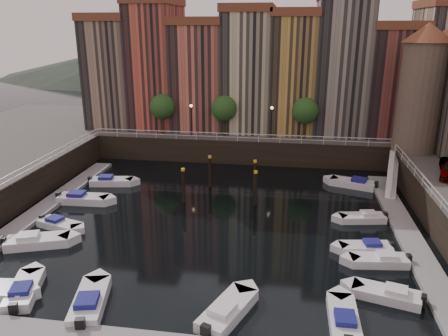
% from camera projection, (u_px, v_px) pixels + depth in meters
% --- Properties ---
extents(ground, '(200.00, 200.00, 0.00)m').
position_uv_depth(ground, '(216.00, 218.00, 39.23)').
color(ground, black).
rests_on(ground, ground).
extents(quay_far, '(80.00, 20.00, 3.00)m').
position_uv_depth(quay_far, '(246.00, 134.00, 63.19)').
color(quay_far, black).
rests_on(quay_far, ground).
extents(dock_left, '(2.00, 28.00, 0.35)m').
position_uv_depth(dock_left, '(42.00, 209.00, 40.56)').
color(dock_left, gray).
rests_on(dock_left, ground).
extents(dock_right, '(2.00, 28.00, 0.35)m').
position_uv_depth(dock_right, '(407.00, 233.00, 35.91)').
color(dock_right, gray).
rests_on(dock_right, ground).
extents(mountains, '(145.00, 100.00, 18.00)m').
position_uv_depth(mountains, '(279.00, 54.00, 139.88)').
color(mountains, '#2D382D').
rests_on(mountains, ground).
extents(far_terrace, '(48.70, 10.30, 17.50)m').
position_uv_depth(far_terrace, '(270.00, 70.00, 57.43)').
color(far_terrace, '#8F735B').
rests_on(far_terrace, quay_far).
extents(corner_tower, '(5.20, 5.20, 13.80)m').
position_uv_depth(corner_tower, '(421.00, 87.00, 46.81)').
color(corner_tower, '#6B5B4C').
rests_on(corner_tower, quay_right).
extents(promenade_trees, '(21.20, 3.20, 5.20)m').
position_uv_depth(promenade_trees, '(229.00, 109.00, 54.48)').
color(promenade_trees, black).
rests_on(promenade_trees, quay_far).
extents(street_lamps, '(10.36, 0.36, 4.18)m').
position_uv_depth(street_lamps, '(231.00, 116.00, 53.70)').
color(street_lamps, black).
rests_on(street_lamps, quay_far).
extents(railings, '(36.08, 34.04, 0.52)m').
position_uv_depth(railings, '(224.00, 162.00, 42.64)').
color(railings, white).
rests_on(railings, ground).
extents(gangway, '(2.78, 8.32, 3.73)m').
position_uv_depth(gangway, '(393.00, 172.00, 45.57)').
color(gangway, white).
rests_on(gangway, ground).
extents(mooring_pilings, '(7.31, 4.93, 3.78)m').
position_uv_depth(mooring_pilings, '(226.00, 181.00, 43.71)').
color(mooring_pilings, black).
rests_on(mooring_pilings, ground).
extents(boat_left_1, '(5.13, 3.34, 1.16)m').
position_uv_depth(boat_left_1, '(36.00, 241.00, 34.13)').
color(boat_left_1, silver).
rests_on(boat_left_1, ground).
extents(boat_left_2, '(4.30, 2.63, 0.97)m').
position_uv_depth(boat_left_2, '(59.00, 224.00, 37.21)').
color(boat_left_2, silver).
rests_on(boat_left_2, ground).
extents(boat_left_3, '(5.15, 2.08, 1.17)m').
position_uv_depth(boat_left_3, '(82.00, 199.00, 42.49)').
color(boat_left_3, silver).
rests_on(boat_left_3, ground).
extents(boat_left_4, '(4.88, 2.40, 1.09)m').
position_uv_depth(boat_left_4, '(111.00, 181.00, 47.33)').
color(boat_left_4, silver).
rests_on(boat_left_4, ground).
extents(boat_right_0, '(4.50, 2.64, 1.01)m').
position_uv_depth(boat_right_0, '(388.00, 294.00, 27.46)').
color(boat_right_0, silver).
rests_on(boat_right_0, ground).
extents(boat_right_1, '(4.40, 2.02, 0.99)m').
position_uv_depth(boat_right_1, '(380.00, 260.00, 31.48)').
color(boat_right_1, silver).
rests_on(boat_right_1, ground).
extents(boat_right_2, '(4.21, 2.05, 0.94)m').
position_uv_depth(boat_right_2, '(366.00, 248.00, 33.30)').
color(boat_right_2, silver).
rests_on(boat_right_2, ground).
extents(boat_right_3, '(4.31, 2.22, 0.97)m').
position_uv_depth(boat_right_3, '(363.00, 218.00, 38.45)').
color(boat_right_3, silver).
rests_on(boat_right_3, ground).
extents(boat_right_4, '(5.04, 3.21, 1.13)m').
position_uv_depth(boat_right_4, '(354.00, 183.00, 46.69)').
color(boat_right_4, silver).
rests_on(boat_right_4, ground).
extents(boat_near_0, '(2.89, 4.70, 1.06)m').
position_uv_depth(boat_near_0, '(24.00, 290.00, 27.84)').
color(boat_near_0, silver).
rests_on(boat_near_0, ground).
extents(boat_near_1, '(2.83, 5.13, 1.15)m').
position_uv_depth(boat_near_1, '(90.00, 302.00, 26.60)').
color(boat_near_1, silver).
rests_on(boat_near_1, ground).
extents(boat_near_2, '(3.39, 5.04, 1.14)m').
position_uv_depth(boat_near_2, '(227.00, 311.00, 25.78)').
color(boat_near_2, silver).
rests_on(boat_near_2, ground).
extents(boat_near_3, '(1.66, 4.55, 1.05)m').
position_uv_depth(boat_near_3, '(344.00, 319.00, 25.11)').
color(boat_near_3, silver).
rests_on(boat_near_3, ground).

